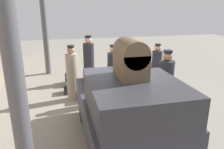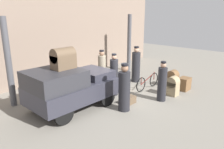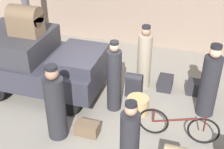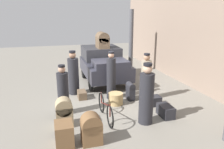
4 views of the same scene
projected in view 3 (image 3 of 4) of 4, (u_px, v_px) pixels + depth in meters
name	position (u px, v px, depth m)	size (l,w,h in m)	color
ground_plane	(102.00, 109.00, 7.97)	(30.00, 30.00, 0.00)	gray
canopy_pillar_left	(25.00, 3.00, 9.79)	(0.24, 0.24, 3.46)	#4C4C51
truck	(37.00, 60.00, 8.31)	(3.32, 1.89, 1.63)	black
bicycle	(178.00, 126.00, 6.87)	(1.79, 0.04, 0.74)	black
wicker_basket	(138.00, 105.00, 7.75)	(0.54, 0.54, 0.43)	tan
porter_with_bicycle	(209.00, 84.00, 7.39)	(0.44, 0.44, 1.88)	#232328
porter_lifting_near_truck	(114.00, 79.00, 7.57)	(0.36, 0.36, 1.87)	#232328
porter_standing_middle	(130.00, 142.00, 5.85)	(0.37, 0.37, 1.68)	#232328
porter_carrying_trunk	(144.00, 59.00, 8.48)	(0.38, 0.38, 1.82)	gray
conductor_in_dark_uniform	(55.00, 106.00, 6.71)	(0.44, 0.44, 1.82)	#232328
trunk_large_brown	(199.00, 88.00, 8.45)	(0.65, 0.36, 0.38)	#232328
suitcase_tan_flat	(165.00, 83.00, 8.70)	(0.39, 0.52, 0.35)	#232328
trunk_wicker_pale	(87.00, 128.00, 7.10)	(0.54, 0.32, 0.29)	brown
suitcase_black_upright	(134.00, 84.00, 8.29)	(0.44, 0.24, 0.68)	#232328
trunk_on_truck_roof	(25.00, 20.00, 7.79)	(0.80, 0.52, 0.76)	brown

